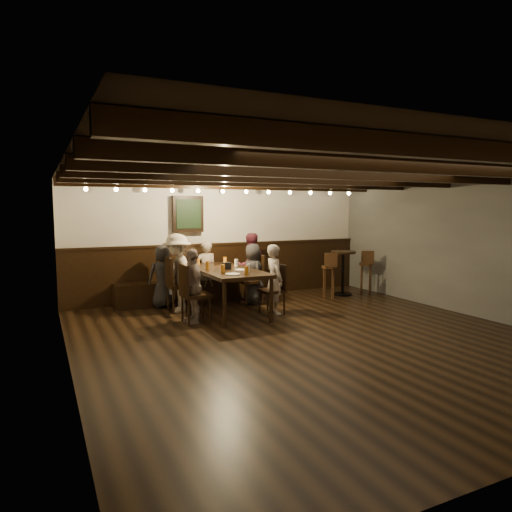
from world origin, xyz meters
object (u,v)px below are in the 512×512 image
chair_right_near (251,289)px  person_left_near (177,273)px  dining_table (225,272)px  high_top_table (343,266)px  chair_left_near (179,295)px  person_right_near (253,274)px  chair_right_far (273,299)px  person_right_far (274,279)px  person_left_far (193,286)px  bar_stool_right (366,278)px  person_bench_centre (206,272)px  chair_left_far (195,305)px  bar_stool_left (329,282)px  person_bench_left (163,276)px  person_bench_right (250,266)px

chair_right_near → person_left_near: person_left_near is taller
dining_table → chair_right_near: size_ratio=2.19×
person_left_near → high_top_table: size_ratio=1.49×
chair_left_near → person_right_near: person_right_near is taller
chair_right_near → dining_table: bearing=122.0°
chair_right_near → chair_right_far: chair_right_near is taller
person_left_near → person_right_far: size_ratio=1.15×
person_left_far → bar_stool_right: 4.21m
chair_left_near → person_left_far: (-0.03, -0.90, 0.30)m
chair_right_far → person_bench_centre: size_ratio=0.72×
person_right_far → chair_left_far: bearing=90.0°
person_left_near → bar_stool_left: size_ratio=1.47×
chair_left_far → person_right_near: (1.47, 0.90, 0.30)m
chair_right_far → person_bench_left: person_bench_left is taller
person_left_near → high_top_table: person_left_near is taller
chair_left_far → person_left_far: bearing=-90.0°
chair_right_near → person_left_near: bearing=90.0°
person_bench_left → person_right_far: person_right_far is taller
person_bench_left → chair_left_far: bearing=97.6°
chair_right_far → bar_stool_left: (1.67, 0.69, 0.09)m
chair_left_near → high_top_table: 3.62m
person_bench_right → bar_stool_left: (1.48, -0.65, -0.32)m
chair_right_near → chair_left_near: bearing=90.0°
chair_left_near → chair_left_far: (-0.00, -0.90, -0.01)m
person_bench_right → person_right_far: (-0.15, -1.35, -0.06)m
person_bench_right → dining_table: bearing=45.0°
chair_right_near → bar_stool_left: size_ratio=1.00×
person_left_near → bar_stool_right: (4.13, -0.16, -0.35)m
person_bench_centre → high_top_table: person_bench_centre is taller
person_bench_centre → bar_stool_left: size_ratio=1.26×
person_bench_left → person_right_far: size_ratio=0.96×
dining_table → chair_left_far: (-0.72, -0.45, -0.43)m
chair_right_far → bar_stool_left: 1.81m
chair_left_far → bar_stool_left: bearing=102.7°
dining_table → person_bench_right: bearing=45.0°
chair_left_near → bar_stool_left: (3.11, -0.21, 0.06)m
chair_right_far → person_bench_right: bearing=-7.7°
chair_left_far → person_right_near: 1.75m
high_top_table → bar_stool_right: bearing=-17.3°
bar_stool_right → person_right_far: bearing=-136.2°
chair_right_near → person_bench_left: bearing=74.5°
person_left_near → person_right_far: person_left_near is taller
person_left_near → bar_stool_right: size_ratio=1.47×
chair_right_near → person_bench_right: (0.18, 0.45, 0.38)m
person_bench_centre → person_right_near: (0.75, -0.60, -0.02)m
chair_left_far → person_bench_centre: size_ratio=0.79×
high_top_table → bar_stool_right: bar_stool_right is taller
person_left_near → person_bench_centre: bearing=128.7°
person_bench_centre → person_bench_right: 0.92m
person_bench_centre → bar_stool_left: person_bench_centre is taller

